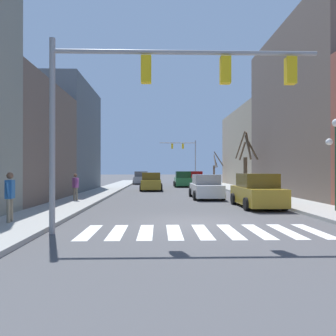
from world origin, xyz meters
The scene contains 18 objects.
ground_plane centered at (0.00, 0.00, 0.00)m, with size 240.00×240.00×0.00m, color #4C4C4F.
sidewalk_left centered at (-6.25, 0.00, 0.07)m, with size 2.63×90.00×0.15m.
building_row_left centered at (-10.57, 8.41, 4.51)m, with size 6.00×28.92×9.89m.
building_row_right centered at (10.57, 13.94, 5.21)m, with size 6.00×39.62×12.60m.
crosswalk_stripes centered at (0.00, -1.65, 0.00)m, with size 7.65×2.60×0.01m.
traffic_signal_near centered at (-1.51, -1.87, 4.56)m, with size 8.37×0.28×6.05m.
traffic_signal_far centered at (3.06, 41.77, 4.87)m, with size 6.01×0.28×6.80m.
street_lamp_right_corner centered at (6.55, 2.34, 3.07)m, with size 0.95×0.36×4.11m.
car_parked_right_near centered at (1.40, 25.57, 0.82)m, with size 2.08×4.27×1.78m.
car_parked_right_far centered at (3.77, 4.99, 0.82)m, with size 2.07×4.48×1.77m.
car_parked_left_far centered at (1.86, 10.35, 0.77)m, with size 2.05×4.56×1.64m.
car_parked_left_mid centered at (-3.77, 32.82, 0.81)m, with size 2.09×4.79×1.73m.
car_at_intersection centered at (-2.08, 18.95, 0.79)m, with size 2.07×4.10×1.71m.
car_driving_toward_lane centered at (3.79, 33.52, 0.81)m, with size 2.04×4.21×1.75m.
pedestrian_on_right_sidewalk centered at (-6.37, 7.65, 1.09)m, with size 0.55×0.53×1.59m.
pedestrian_waiting_at_curb centered at (-6.58, -0.50, 1.18)m, with size 0.28×0.75×1.74m.
street_tree_left_far centered at (6.28, 32.20, 2.07)m, with size 1.28×1.76×4.32m.
street_tree_right_mid centered at (6.18, 16.08, 2.71)m, with size 1.85×2.94×5.17m.
Camera 1 is at (-1.40, -12.06, 1.98)m, focal length 35.00 mm.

